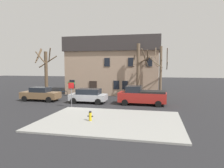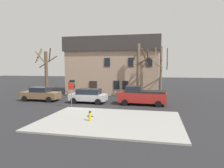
# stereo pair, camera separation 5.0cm
# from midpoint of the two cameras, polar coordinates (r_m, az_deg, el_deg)

# --- Properties ---
(ground_plane) EXTENTS (120.00, 120.00, 0.00)m
(ground_plane) POSITION_cam_midpoint_polar(r_m,az_deg,el_deg) (22.11, -7.59, -6.15)
(ground_plane) COLOR #262628
(sidewalk_slab) EXTENTS (10.67, 7.89, 0.12)m
(sidewalk_slab) POSITION_cam_midpoint_polar(r_m,az_deg,el_deg) (16.16, -0.37, -10.03)
(sidewalk_slab) COLOR #999993
(sidewalk_slab) RESTS_ON ground_plane
(building_main) EXTENTS (14.14, 6.53, 8.50)m
(building_main) POSITION_cam_midpoint_polar(r_m,az_deg,el_deg) (32.14, 0.56, 5.14)
(building_main) COLOR tan
(building_main) RESTS_ON ground_plane
(tree_bare_near) EXTENTS (2.63, 3.01, 6.85)m
(tree_bare_near) POSITION_cam_midpoint_polar(r_m,az_deg,el_deg) (31.06, -17.78, 3.60)
(tree_bare_near) COLOR brown
(tree_bare_near) RESTS_ON ground_plane
(tree_bare_mid) EXTENTS (2.18, 2.78, 7.18)m
(tree_bare_mid) POSITION_cam_midpoint_polar(r_m,az_deg,el_deg) (27.44, 7.49, 4.04)
(tree_bare_mid) COLOR brown
(tree_bare_mid) RESTS_ON ground_plane
(tree_bare_far) EXTENTS (2.70, 2.64, 6.78)m
(tree_bare_far) POSITION_cam_midpoint_polar(r_m,az_deg,el_deg) (27.16, 13.30, 3.65)
(tree_bare_far) COLOR brown
(tree_bare_far) RESTS_ON ground_plane
(car_brown_sedan) EXTENTS (4.73, 2.02, 1.68)m
(car_brown_sedan) POSITION_cam_midpoint_polar(r_m,az_deg,el_deg) (26.76, -19.05, -2.61)
(car_brown_sedan) COLOR brown
(car_brown_sedan) RESTS_ON ground_plane
(car_silver_wagon) EXTENTS (4.23, 2.09, 1.65)m
(car_silver_wagon) POSITION_cam_midpoint_polar(r_m,az_deg,el_deg) (23.99, -6.46, -3.17)
(car_silver_wagon) COLOR #B7BABF
(car_silver_wagon) RESTS_ON ground_plane
(pickup_truck_red) EXTENTS (5.21, 2.35, 2.06)m
(pickup_truck_red) POSITION_cam_midpoint_polar(r_m,az_deg,el_deg) (22.92, 8.30, -3.23)
(pickup_truck_red) COLOR #AD231E
(pickup_truck_red) RESTS_ON ground_plane
(fire_hydrant) EXTENTS (0.42, 0.22, 0.76)m
(fire_hydrant) POSITION_cam_midpoint_polar(r_m,az_deg,el_deg) (15.86, -5.98, -8.67)
(fire_hydrant) COLOR gold
(fire_hydrant) RESTS_ON sidewalk_slab
(street_sign_pole) EXTENTS (0.76, 0.07, 2.61)m
(street_sign_pole) POSITION_cam_midpoint_polar(r_m,az_deg,el_deg) (21.54, -11.12, -1.55)
(street_sign_pole) COLOR slate
(street_sign_pole) RESTS_ON ground_plane
(bicycle_leaning) EXTENTS (1.73, 0.37, 1.03)m
(bicycle_leaning) POSITION_cam_midpoint_polar(r_m,az_deg,el_deg) (30.46, -13.67, -2.49)
(bicycle_leaning) COLOR black
(bicycle_leaning) RESTS_ON ground_plane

